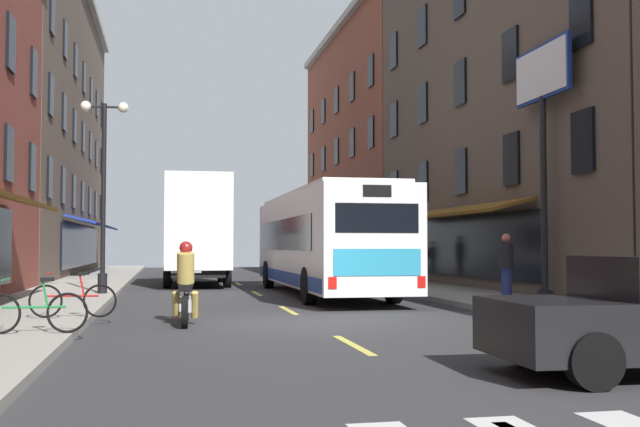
{
  "coord_description": "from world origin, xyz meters",
  "views": [
    {
      "loc": [
        -2.9,
        -15.08,
        1.57
      ],
      "look_at": [
        1.18,
        4.9,
        2.45
      ],
      "focal_mm": 42.11,
      "sensor_mm": 36.0,
      "label": 1
    }
  ],
  "objects_px": {
    "box_truck": "(197,232)",
    "sedan_mid": "(187,263)",
    "bicycle_near": "(73,299)",
    "transit_bus": "(323,242)",
    "street_lamp_twin": "(104,187)",
    "billboard_sign": "(543,105)",
    "motorcycle_rider": "(186,289)",
    "pedestrian_mid": "(506,266)",
    "pedestrian_near": "(397,259)",
    "pedestrian_far": "(422,258)",
    "bicycle_mid": "(34,311)"
  },
  "relations": [
    {
      "from": "transit_bus",
      "to": "pedestrian_mid",
      "type": "relative_size",
      "value": 7.11
    },
    {
      "from": "billboard_sign",
      "to": "bicycle_near",
      "type": "height_order",
      "value": "billboard_sign"
    },
    {
      "from": "bicycle_near",
      "to": "motorcycle_rider",
      "type": "bearing_deg",
      "value": -10.77
    },
    {
      "from": "bicycle_near",
      "to": "bicycle_mid",
      "type": "xyz_separation_m",
      "value": [
        -0.29,
        -2.7,
        0.0
      ]
    },
    {
      "from": "billboard_sign",
      "to": "box_truck",
      "type": "xyz_separation_m",
      "value": [
        -8.8,
        11.35,
        -3.27
      ]
    },
    {
      "from": "pedestrian_far",
      "to": "pedestrian_near",
      "type": "bearing_deg",
      "value": -168.2
    },
    {
      "from": "billboard_sign",
      "to": "bicycle_near",
      "type": "distance_m",
      "value": 13.07
    },
    {
      "from": "pedestrian_mid",
      "to": "motorcycle_rider",
      "type": "bearing_deg",
      "value": -171.0
    },
    {
      "from": "transit_bus",
      "to": "pedestrian_far",
      "type": "distance_m",
      "value": 5.84
    },
    {
      "from": "pedestrian_far",
      "to": "pedestrian_mid",
      "type": "bearing_deg",
      "value": 6.44
    },
    {
      "from": "billboard_sign",
      "to": "motorcycle_rider",
      "type": "height_order",
      "value": "billboard_sign"
    },
    {
      "from": "transit_bus",
      "to": "pedestrian_far",
      "type": "bearing_deg",
      "value": 38.22
    },
    {
      "from": "box_truck",
      "to": "sedan_mid",
      "type": "height_order",
      "value": "box_truck"
    },
    {
      "from": "sedan_mid",
      "to": "bicycle_mid",
      "type": "xyz_separation_m",
      "value": [
        -3.14,
        -27.31,
        -0.16
      ]
    },
    {
      "from": "pedestrian_far",
      "to": "street_lamp_twin",
      "type": "xyz_separation_m",
      "value": [
        -11.33,
        -3.57,
        2.25
      ]
    },
    {
      "from": "motorcycle_rider",
      "to": "street_lamp_twin",
      "type": "distance_m",
      "value": 8.91
    },
    {
      "from": "box_truck",
      "to": "pedestrian_mid",
      "type": "relative_size",
      "value": 4.19
    },
    {
      "from": "motorcycle_rider",
      "to": "pedestrian_mid",
      "type": "bearing_deg",
      "value": 19.16
    },
    {
      "from": "motorcycle_rider",
      "to": "bicycle_mid",
      "type": "xyz_separation_m",
      "value": [
        -2.48,
        -2.28,
        -0.21
      ]
    },
    {
      "from": "billboard_sign",
      "to": "street_lamp_twin",
      "type": "distance_m",
      "value": 12.98
    },
    {
      "from": "pedestrian_far",
      "to": "street_lamp_twin",
      "type": "relative_size",
      "value": 0.32
    },
    {
      "from": "bicycle_near",
      "to": "pedestrian_mid",
      "type": "relative_size",
      "value": 0.98
    },
    {
      "from": "billboard_sign",
      "to": "pedestrian_near",
      "type": "xyz_separation_m",
      "value": [
        -0.52,
        11.52,
        -4.39
      ]
    },
    {
      "from": "billboard_sign",
      "to": "street_lamp_twin",
      "type": "relative_size",
      "value": 1.19
    },
    {
      "from": "motorcycle_rider",
      "to": "pedestrian_mid",
      "type": "xyz_separation_m",
      "value": [
        8.26,
        2.87,
        0.33
      ]
    },
    {
      "from": "pedestrian_near",
      "to": "pedestrian_far",
      "type": "relative_size",
      "value": 0.89
    },
    {
      "from": "street_lamp_twin",
      "to": "pedestrian_mid",
      "type": "bearing_deg",
      "value": -26.88
    },
    {
      "from": "pedestrian_mid",
      "to": "street_lamp_twin",
      "type": "height_order",
      "value": "street_lamp_twin"
    },
    {
      "from": "box_truck",
      "to": "bicycle_near",
      "type": "distance_m",
      "value": 14.65
    },
    {
      "from": "sedan_mid",
      "to": "street_lamp_twin",
      "type": "xyz_separation_m",
      "value": [
        -2.92,
        -16.82,
        2.68
      ]
    },
    {
      "from": "transit_bus",
      "to": "pedestrian_far",
      "type": "relative_size",
      "value": 6.77
    },
    {
      "from": "transit_bus",
      "to": "bicycle_near",
      "type": "bearing_deg",
      "value": -130.77
    },
    {
      "from": "transit_bus",
      "to": "sedan_mid",
      "type": "height_order",
      "value": "transit_bus"
    },
    {
      "from": "pedestrian_far",
      "to": "street_lamp_twin",
      "type": "height_order",
      "value": "street_lamp_twin"
    },
    {
      "from": "billboard_sign",
      "to": "pedestrian_far",
      "type": "xyz_separation_m",
      "value": [
        -0.51,
        8.46,
        -4.3
      ]
    },
    {
      "from": "pedestrian_near",
      "to": "pedestrian_far",
      "type": "height_order",
      "value": "pedestrian_far"
    },
    {
      "from": "sedan_mid",
      "to": "bicycle_near",
      "type": "bearing_deg",
      "value": -96.61
    },
    {
      "from": "bicycle_mid",
      "to": "pedestrian_far",
      "type": "height_order",
      "value": "pedestrian_far"
    },
    {
      "from": "sedan_mid",
      "to": "pedestrian_far",
      "type": "height_order",
      "value": "pedestrian_far"
    },
    {
      "from": "transit_bus",
      "to": "street_lamp_twin",
      "type": "xyz_separation_m",
      "value": [
        -6.77,
        0.02,
        1.64
      ]
    },
    {
      "from": "motorcycle_rider",
      "to": "box_truck",
      "type": "bearing_deg",
      "value": 86.95
    },
    {
      "from": "pedestrian_far",
      "to": "box_truck",
      "type": "bearing_deg",
      "value": -97.63
    },
    {
      "from": "billboard_sign",
      "to": "motorcycle_rider",
      "type": "xyz_separation_m",
      "value": [
        -9.58,
        -3.31,
        -4.68
      ]
    },
    {
      "from": "transit_bus",
      "to": "pedestrian_near",
      "type": "distance_m",
      "value": 8.09
    },
    {
      "from": "pedestrian_near",
      "to": "street_lamp_twin",
      "type": "relative_size",
      "value": 0.28
    },
    {
      "from": "sedan_mid",
      "to": "bicycle_mid",
      "type": "relative_size",
      "value": 2.77
    },
    {
      "from": "pedestrian_far",
      "to": "bicycle_near",
      "type": "bearing_deg",
      "value": -33.15
    },
    {
      "from": "transit_bus",
      "to": "bicycle_near",
      "type": "distance_m",
      "value": 10.32
    },
    {
      "from": "box_truck",
      "to": "sedan_mid",
      "type": "distance_m",
      "value": 10.46
    },
    {
      "from": "billboard_sign",
      "to": "street_lamp_twin",
      "type": "bearing_deg",
      "value": 157.56
    }
  ]
}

